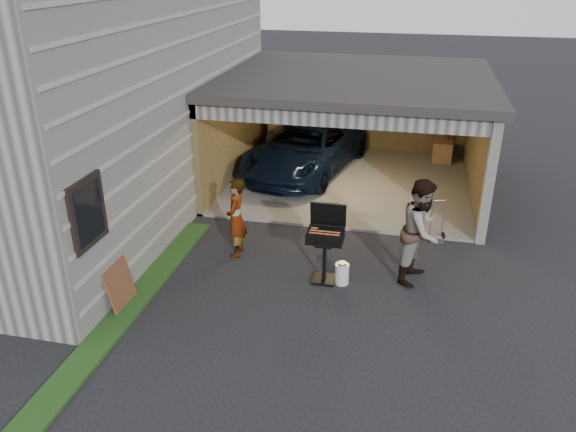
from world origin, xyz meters
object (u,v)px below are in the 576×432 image
bbq_grill (325,238)px  hand_truck (436,233)px  man (421,231)px  minivan (306,150)px  woman (236,218)px  propane_tank (342,274)px  plywood_panel (120,286)px

bbq_grill → hand_truck: size_ratio=1.57×
man → hand_truck: size_ratio=2.12×
minivan → man: size_ratio=2.42×
woman → hand_truck: 4.32m
propane_tank → hand_truck: 2.80m
bbq_grill → woman: bearing=162.7°
minivan → woman: bearing=-82.9°
minivan → bbq_grill: 5.76m
woman → hand_truck: size_ratio=1.75×
man → plywood_panel: size_ratio=2.41×
bbq_grill → hand_truck: (2.08, 2.13, -0.70)m
man → woman: bearing=105.5°
woman → plywood_panel: size_ratio=1.99×
woman → man: man is taller
minivan → man: man is taller
man → propane_tank: size_ratio=5.01×
minivan → plywood_panel: minivan is taller
minivan → hand_truck: 4.95m
propane_tank → bbq_grill: bearing=169.8°
woman → bbq_grill: woman is taller
plywood_panel → hand_truck: hand_truck is taller
minivan → propane_tank: size_ratio=12.13×
minivan → plywood_panel: 7.46m
hand_truck → man: bearing=-119.2°
propane_tank → hand_truck: size_ratio=0.42×
bbq_grill → propane_tank: size_ratio=3.71×
woman → propane_tank: 2.41m
propane_tank → minivan: bearing=107.6°
woman → plywood_panel: 2.67m
minivan → bbq_grill: bearing=-63.2°
bbq_grill → propane_tank: bearing=-10.2°
bbq_grill → plywood_panel: size_ratio=1.79×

